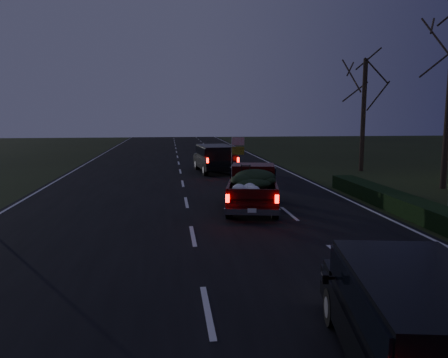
{
  "coord_description": "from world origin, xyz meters",
  "views": [
    {
      "loc": [
        -0.62,
        -12.43,
        3.51
      ],
      "look_at": [
        1.25,
        2.63,
        1.3
      ],
      "focal_mm": 35.0,
      "sensor_mm": 36.0,
      "label": 1
    }
  ],
  "objects": [
    {
      "name": "bare_tree_far",
      "position": [
        11.5,
        14.0,
        5.23
      ],
      "size": [
        3.6,
        3.6,
        7.0
      ],
      "color": "black",
      "rests_on": "ground"
    },
    {
      "name": "hedge_row",
      "position": [
        7.8,
        3.0,
        0.3
      ],
      "size": [
        1.0,
        10.0,
        0.6
      ],
      "primitive_type": "cube",
      "color": "black",
      "rests_on": "ground"
    },
    {
      "name": "pickup_truck",
      "position": [
        2.46,
        3.59,
        0.91
      ],
      "size": [
        2.61,
        4.86,
        2.42
      ],
      "rotation": [
        0.0,
        0.0,
        -0.2
      ],
      "color": "#3C0808",
      "rests_on": "ground"
    },
    {
      "name": "road_asphalt",
      "position": [
        0.0,
        0.0,
        0.01
      ],
      "size": [
        14.0,
        120.0,
        0.02
      ],
      "primitive_type": "cube",
      "color": "black",
      "rests_on": "ground"
    },
    {
      "name": "ground",
      "position": [
        0.0,
        0.0,
        0.0
      ],
      "size": [
        120.0,
        120.0,
        0.0
      ],
      "primitive_type": "plane",
      "color": "black",
      "rests_on": "ground"
    },
    {
      "name": "lead_suv",
      "position": [
        2.16,
        14.37,
        1.04
      ],
      "size": [
        2.43,
        4.93,
        1.37
      ],
      "rotation": [
        0.0,
        0.0,
        0.09
      ],
      "color": "black",
      "rests_on": "ground"
    },
    {
      "name": "rear_suv",
      "position": [
        2.55,
        -7.4,
        0.92
      ],
      "size": [
        2.51,
        4.5,
        1.22
      ],
      "rotation": [
        0.0,
        0.0,
        -0.18
      ],
      "color": "black",
      "rests_on": "ground"
    }
  ]
}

